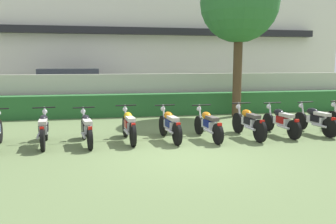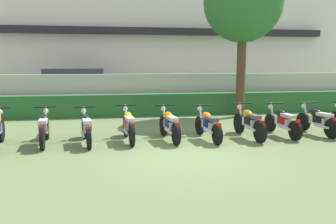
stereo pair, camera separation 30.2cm
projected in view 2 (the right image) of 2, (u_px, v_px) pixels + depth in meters
The scene contains 14 objects.
ground at pixel (182, 156), 7.98m from camera, with size 60.00×60.00×0.00m, color #607547.
building at pixel (137, 39), 21.34m from camera, with size 24.59×6.50×7.27m.
compound_wall at pixel (149, 93), 14.74m from camera, with size 23.36×0.30×1.69m, color #BCB7A8.
hedge_row at pixel (151, 104), 14.11m from camera, with size 18.69×0.70×0.89m, color #28602D.
parked_car at pixel (78, 89), 16.25m from camera, with size 4.62×2.33×1.89m.
tree_near_inspector at pixel (243, 3), 13.15m from camera, with size 3.06×3.06×6.01m.
motorcycle_in_row_2 at pixel (44, 128), 9.07m from camera, with size 0.60×1.90×0.96m.
motorcycle_in_row_3 at pixel (86, 127), 9.16m from camera, with size 0.60×1.90×0.95m.
motorcycle_in_row_4 at pixel (128, 125), 9.44m from camera, with size 0.60×1.86×0.97m.
motorcycle_in_row_5 at pixel (169, 125), 9.55m from camera, with size 0.60×1.85×0.96m.
motorcycle_in_row_6 at pixel (208, 124), 9.64m from camera, with size 0.60×1.90×0.94m.
motorcycle_in_row_7 at pixel (249, 122), 9.84m from camera, with size 0.60×1.95×0.97m.
motorcycle_in_row_8 at pixel (282, 121), 10.13m from camera, with size 0.60×1.89×0.94m.
motorcycle_in_row_9 at pixel (318, 120), 10.28m from camera, with size 0.60×1.80×0.95m.
Camera 2 is at (-1.57, -7.59, 2.18)m, focal length 36.38 mm.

